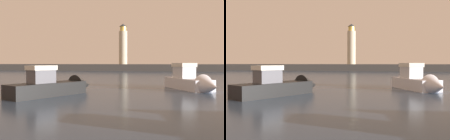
% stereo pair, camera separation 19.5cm
% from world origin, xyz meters
% --- Properties ---
extents(ground_plane, '(220.00, 220.00, 0.00)m').
position_xyz_m(ground_plane, '(0.00, 33.55, 0.00)').
color(ground_plane, '#2D3D51').
extents(breakwater, '(93.97, 6.68, 1.88)m').
position_xyz_m(breakwater, '(0.00, 67.09, 0.94)').
color(breakwater, '#423F3D').
rests_on(breakwater, ground_plane).
extents(lighthouse, '(2.32, 2.32, 11.28)m').
position_xyz_m(lighthouse, '(-4.53, 67.09, 7.22)').
color(lighthouse, beige).
rests_on(lighthouse, breakwater).
extents(motorboat_1, '(4.28, 6.40, 2.61)m').
position_xyz_m(motorboat_1, '(7.69, 20.06, 0.70)').
color(motorboat_1, silver).
rests_on(motorboat_1, ground_plane).
extents(motorboat_3, '(4.87, 6.84, 2.44)m').
position_xyz_m(motorboat_3, '(-2.23, 15.40, 0.61)').
color(motorboat_3, black).
rests_on(motorboat_3, ground_plane).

